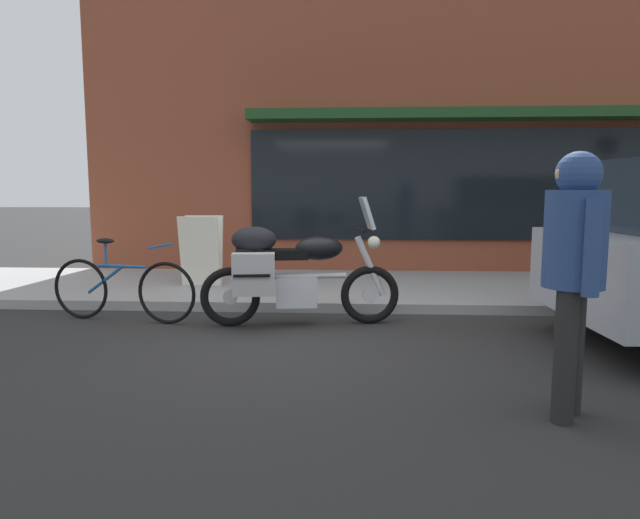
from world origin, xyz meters
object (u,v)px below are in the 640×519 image
touring_motorcycle (289,271)px  parked_bicycle (122,288)px  pedestrian_walking (574,254)px  sandwich_board_sign (201,251)px

touring_motorcycle → parked_bicycle: (-1.89, 0.11, -0.23)m
pedestrian_walking → sandwich_board_sign: 5.49m
parked_bicycle → pedestrian_walking: pedestrian_walking is taller
parked_bicycle → sandwich_board_sign: 1.77m
touring_motorcycle → parked_bicycle: touring_motorcycle is taller
pedestrian_walking → sandwich_board_sign: (-3.51, 4.19, -0.46)m
touring_motorcycle → sandwich_board_sign: size_ratio=2.20×
touring_motorcycle → sandwich_board_sign: 2.30m
touring_motorcycle → sandwich_board_sign: (-1.44, 1.80, 0.01)m
parked_bicycle → sandwich_board_sign: bearing=74.9°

